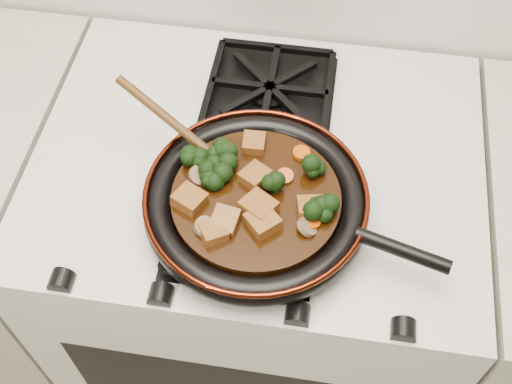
# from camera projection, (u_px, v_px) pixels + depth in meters

# --- Properties ---
(stove) EXTENTS (0.76, 0.60, 0.90)m
(stove) POSITION_uv_depth(u_px,v_px,m) (257.00, 279.00, 1.45)
(stove) COLOR beige
(stove) RESTS_ON ground
(burner_grate_front) EXTENTS (0.23, 0.23, 0.03)m
(burner_grate_front) POSITION_uv_depth(u_px,v_px,m) (244.00, 221.00, 0.99)
(burner_grate_front) COLOR black
(burner_grate_front) RESTS_ON stove
(burner_grate_back) EXTENTS (0.23, 0.23, 0.03)m
(burner_grate_back) POSITION_uv_depth(u_px,v_px,m) (270.00, 91.00, 1.15)
(burner_grate_back) COLOR black
(burner_grate_back) RESTS_ON stove
(skillet) EXTENTS (0.46, 0.35, 0.05)m
(skillet) POSITION_uv_depth(u_px,v_px,m) (257.00, 202.00, 0.98)
(skillet) COLOR black
(skillet) RESTS_ON burner_grate_front
(braising_sauce) EXTENTS (0.26, 0.26, 0.02)m
(braising_sauce) POSITION_uv_depth(u_px,v_px,m) (256.00, 200.00, 0.97)
(braising_sauce) COLOR black
(braising_sauce) RESTS_ON skillet
(tofu_cube_0) EXTENTS (0.06, 0.06, 0.03)m
(tofu_cube_0) POSITION_uv_depth(u_px,v_px,m) (263.00, 222.00, 0.93)
(tofu_cube_0) COLOR brown
(tofu_cube_0) RESTS_ON braising_sauce
(tofu_cube_1) EXTENTS (0.05, 0.04, 0.03)m
(tofu_cube_1) POSITION_uv_depth(u_px,v_px,m) (310.00, 208.00, 0.94)
(tofu_cube_1) COLOR brown
(tofu_cube_1) RESTS_ON braising_sauce
(tofu_cube_2) EXTENTS (0.06, 0.06, 0.03)m
(tofu_cube_2) POSITION_uv_depth(u_px,v_px,m) (258.00, 207.00, 0.94)
(tofu_cube_2) COLOR brown
(tofu_cube_2) RESTS_ON braising_sauce
(tofu_cube_3) EXTENTS (0.04, 0.05, 0.03)m
(tofu_cube_3) POSITION_uv_depth(u_px,v_px,m) (225.00, 221.00, 0.93)
(tofu_cube_3) COLOR brown
(tofu_cube_3) RESTS_ON braising_sauce
(tofu_cube_4) EXTENTS (0.04, 0.04, 0.02)m
(tofu_cube_4) POSITION_uv_depth(u_px,v_px,m) (254.00, 143.00, 1.02)
(tofu_cube_4) COLOR brown
(tofu_cube_4) RESTS_ON braising_sauce
(tofu_cube_5) EXTENTS (0.06, 0.06, 0.03)m
(tofu_cube_5) POSITION_uv_depth(u_px,v_px,m) (189.00, 199.00, 0.95)
(tofu_cube_5) COLOR brown
(tofu_cube_5) RESTS_ON braising_sauce
(tofu_cube_6) EXTENTS (0.05, 0.05, 0.02)m
(tofu_cube_6) POSITION_uv_depth(u_px,v_px,m) (213.00, 232.00, 0.92)
(tofu_cube_6) COLOR brown
(tofu_cube_6) RESTS_ON braising_sauce
(tofu_cube_7) EXTENTS (0.05, 0.06, 0.02)m
(tofu_cube_7) POSITION_uv_depth(u_px,v_px,m) (255.00, 176.00, 0.98)
(tofu_cube_7) COLOR brown
(tofu_cube_7) RESTS_ON braising_sauce
(broccoli_floret_0) EXTENTS (0.08, 0.09, 0.06)m
(broccoli_floret_0) POSITION_uv_depth(u_px,v_px,m) (210.00, 166.00, 0.99)
(broccoli_floret_0) COLOR black
(broccoli_floret_0) RESTS_ON braising_sauce
(broccoli_floret_1) EXTENTS (0.09, 0.08, 0.06)m
(broccoli_floret_1) POSITION_uv_depth(u_px,v_px,m) (217.00, 181.00, 0.97)
(broccoli_floret_1) COLOR black
(broccoli_floret_1) RESTS_ON braising_sauce
(broccoli_floret_2) EXTENTS (0.09, 0.09, 0.06)m
(broccoli_floret_2) POSITION_uv_depth(u_px,v_px,m) (195.00, 162.00, 0.99)
(broccoli_floret_2) COLOR black
(broccoli_floret_2) RESTS_ON braising_sauce
(broccoli_floret_3) EXTENTS (0.08, 0.07, 0.07)m
(broccoli_floret_3) POSITION_uv_depth(u_px,v_px,m) (230.00, 148.00, 1.01)
(broccoli_floret_3) COLOR black
(broccoli_floret_3) RESTS_ON braising_sauce
(broccoli_floret_4) EXTENTS (0.08, 0.09, 0.07)m
(broccoli_floret_4) POSITION_uv_depth(u_px,v_px,m) (222.00, 158.00, 1.00)
(broccoli_floret_4) COLOR black
(broccoli_floret_4) RESTS_ON braising_sauce
(broccoli_floret_5) EXTENTS (0.06, 0.07, 0.06)m
(broccoli_floret_5) POSITION_uv_depth(u_px,v_px,m) (320.00, 208.00, 0.94)
(broccoli_floret_5) COLOR black
(broccoli_floret_5) RESTS_ON braising_sauce
(broccoli_floret_6) EXTENTS (0.08, 0.08, 0.07)m
(broccoli_floret_6) POSITION_uv_depth(u_px,v_px,m) (312.00, 170.00, 0.98)
(broccoli_floret_6) COLOR black
(broccoli_floret_6) RESTS_ON braising_sauce
(broccoli_floret_7) EXTENTS (0.08, 0.09, 0.07)m
(broccoli_floret_7) POSITION_uv_depth(u_px,v_px,m) (276.00, 186.00, 0.96)
(broccoli_floret_7) COLOR black
(broccoli_floret_7) RESTS_ON braising_sauce
(carrot_coin_0) EXTENTS (0.03, 0.03, 0.01)m
(carrot_coin_0) POSITION_uv_depth(u_px,v_px,m) (285.00, 176.00, 0.98)
(carrot_coin_0) COLOR #C54205
(carrot_coin_0) RESTS_ON braising_sauce
(carrot_coin_1) EXTENTS (0.03, 0.03, 0.02)m
(carrot_coin_1) POSITION_uv_depth(u_px,v_px,m) (310.00, 220.00, 0.94)
(carrot_coin_1) COLOR #C54205
(carrot_coin_1) RESTS_ON braising_sauce
(carrot_coin_2) EXTENTS (0.03, 0.03, 0.01)m
(carrot_coin_2) POSITION_uv_depth(u_px,v_px,m) (301.00, 153.00, 1.01)
(carrot_coin_2) COLOR #C54205
(carrot_coin_2) RESTS_ON braising_sauce
(carrot_coin_3) EXTENTS (0.03, 0.03, 0.02)m
(carrot_coin_3) POSITION_uv_depth(u_px,v_px,m) (188.00, 196.00, 0.96)
(carrot_coin_3) COLOR #C54205
(carrot_coin_3) RESTS_ON braising_sauce
(mushroom_slice_0) EXTENTS (0.04, 0.04, 0.02)m
(mushroom_slice_0) POSITION_uv_depth(u_px,v_px,m) (205.00, 227.00, 0.93)
(mushroom_slice_0) COLOR brown
(mushroom_slice_0) RESTS_ON braising_sauce
(mushroom_slice_1) EXTENTS (0.04, 0.04, 0.03)m
(mushroom_slice_1) POSITION_uv_depth(u_px,v_px,m) (307.00, 227.00, 0.93)
(mushroom_slice_1) COLOR brown
(mushroom_slice_1) RESTS_ON braising_sauce
(mushroom_slice_2) EXTENTS (0.04, 0.04, 0.02)m
(mushroom_slice_2) POSITION_uv_depth(u_px,v_px,m) (318.00, 206.00, 0.95)
(mushroom_slice_2) COLOR brown
(mushroom_slice_2) RESTS_ON braising_sauce
(mushroom_slice_3) EXTENTS (0.04, 0.04, 0.02)m
(mushroom_slice_3) POSITION_uv_depth(u_px,v_px,m) (199.00, 175.00, 0.98)
(mushroom_slice_3) COLOR brown
(mushroom_slice_3) RESTS_ON braising_sauce
(mushroom_slice_4) EXTENTS (0.04, 0.04, 0.03)m
(mushroom_slice_4) POSITION_uv_depth(u_px,v_px,m) (316.00, 211.00, 0.94)
(mushroom_slice_4) COLOR brown
(mushroom_slice_4) RESTS_ON braising_sauce
(wooden_spoon) EXTENTS (0.13, 0.08, 0.21)m
(wooden_spoon) POSITION_uv_depth(u_px,v_px,m) (193.00, 139.00, 1.00)
(wooden_spoon) COLOR #462B0F
(wooden_spoon) RESTS_ON braising_sauce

